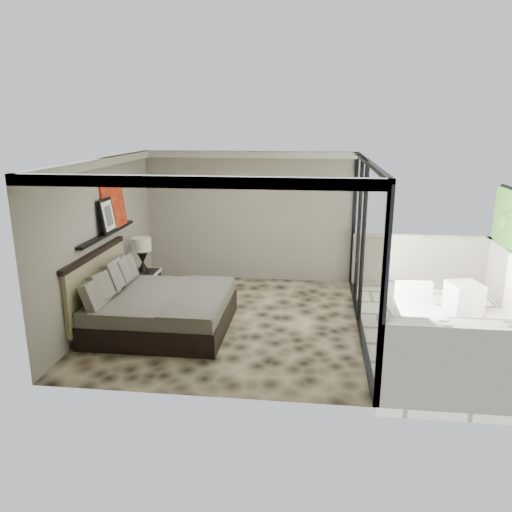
# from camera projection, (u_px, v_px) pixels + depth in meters

# --- Properties ---
(floor) EXTENTS (5.00, 5.00, 0.00)m
(floor) POSITION_uv_depth(u_px,v_px,m) (230.00, 321.00, 8.79)
(floor) COLOR black
(floor) RESTS_ON ground
(ceiling) EXTENTS (4.50, 5.00, 0.02)m
(ceiling) POSITION_uv_depth(u_px,v_px,m) (228.00, 161.00, 8.06)
(ceiling) COLOR silver
(ceiling) RESTS_ON back_wall
(back_wall) EXTENTS (4.50, 0.02, 2.80)m
(back_wall) POSITION_uv_depth(u_px,v_px,m) (249.00, 217.00, 10.81)
(back_wall) COLOR gray
(back_wall) RESTS_ON floor
(left_wall) EXTENTS (0.02, 5.00, 2.80)m
(left_wall) POSITION_uv_depth(u_px,v_px,m) (102.00, 240.00, 8.68)
(left_wall) COLOR gray
(left_wall) RESTS_ON floor
(glass_wall) EXTENTS (0.08, 5.00, 2.80)m
(glass_wall) POSITION_uv_depth(u_px,v_px,m) (364.00, 248.00, 8.16)
(glass_wall) COLOR white
(glass_wall) RESTS_ON floor
(terrace_slab) EXTENTS (3.00, 5.00, 0.12)m
(terrace_slab) POSITION_uv_depth(u_px,v_px,m) (450.00, 335.00, 8.37)
(terrace_slab) COLOR beige
(terrace_slab) RESTS_ON ground
(picture_ledge) EXTENTS (0.12, 2.20, 0.05)m
(picture_ledge) POSITION_uv_depth(u_px,v_px,m) (107.00, 234.00, 8.74)
(picture_ledge) COLOR black
(picture_ledge) RESTS_ON left_wall
(bed) EXTENTS (2.26, 2.19, 1.25)m
(bed) POSITION_uv_depth(u_px,v_px,m) (156.00, 308.00, 8.41)
(bed) COLOR black
(bed) RESTS_ON floor
(nightstand) EXTENTS (0.66, 0.66, 0.58)m
(nightstand) POSITION_uv_depth(u_px,v_px,m) (144.00, 282.00, 9.96)
(nightstand) COLOR black
(nightstand) RESTS_ON floor
(table_lamp) EXTENTS (0.37, 0.37, 0.68)m
(table_lamp) POSITION_uv_depth(u_px,v_px,m) (142.00, 250.00, 9.79)
(table_lamp) COLOR black
(table_lamp) RESTS_ON nightstand
(abstract_canvas) EXTENTS (0.13, 0.90, 0.90)m
(abstract_canvas) POSITION_uv_depth(u_px,v_px,m) (113.00, 203.00, 8.99)
(abstract_canvas) COLOR #AA100E
(abstract_canvas) RESTS_ON picture_ledge
(framed_print) EXTENTS (0.11, 0.50, 0.60)m
(framed_print) POSITION_uv_depth(u_px,v_px,m) (107.00, 216.00, 8.62)
(framed_print) COLOR black
(framed_print) RESTS_ON picture_ledge
(ottoman) EXTENTS (0.66, 0.66, 0.55)m
(ottoman) POSITION_uv_depth(u_px,v_px,m) (464.00, 297.00, 9.17)
(ottoman) COLOR silver
(ottoman) RESTS_ON terrace_slab
(lounger) EXTENTS (1.04, 1.85, 0.70)m
(lounger) POSITION_uv_depth(u_px,v_px,m) (417.00, 324.00, 8.09)
(lounger) COLOR white
(lounger) RESTS_ON terrace_slab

